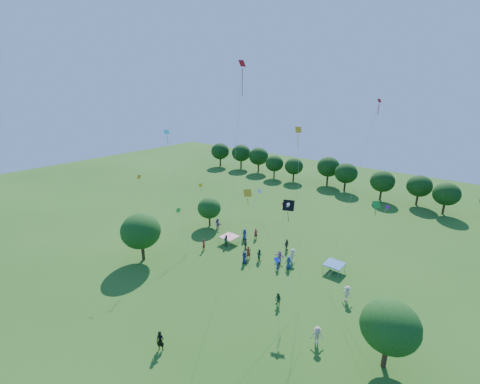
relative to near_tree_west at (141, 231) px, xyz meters
name	(u,v)px	position (x,y,z in m)	size (l,w,h in m)	color
ground	(140,348)	(12.80, -9.31, -4.20)	(160.00, 160.00, 0.00)	#2F611C
near_tree_west	(141,231)	(0.00, 0.00, 0.00)	(5.13, 5.13, 6.51)	#422B19
near_tree_north	(209,208)	(-0.93, 13.53, -1.06)	(3.82, 3.82, 4.86)	#422B19
near_tree_east	(390,326)	(30.02, 2.37, -0.21)	(4.62, 4.62, 6.07)	#422B19
treeline	(356,174)	(11.07, 46.12, -0.11)	(88.01, 8.77, 6.77)	#422B19
tent_red_stripe	(229,237)	(5.70, 10.86, -3.16)	(2.20, 2.20, 1.10)	#F31C3D
tent_blue	(334,264)	(20.87, 13.36, -3.16)	(2.20, 2.20, 1.10)	#184E9D
man_in_black	(160,341)	(14.38, -8.22, -3.25)	(0.71, 0.45, 1.89)	black
crowd_person_0	(245,234)	(6.76, 13.17, -3.34)	(0.85, 0.46, 1.72)	navy
crowd_person_1	(249,253)	(10.67, 9.10, -3.31)	(0.66, 0.43, 1.78)	maroon
crowd_person_2	(278,300)	(19.06, 3.35, -3.45)	(0.74, 0.40, 1.49)	#265837
crowd_person_3	(317,335)	(24.64, 1.09, -3.29)	(1.18, 0.53, 1.80)	tan
crowd_person_4	(278,263)	(15.08, 9.48, -3.43)	(0.90, 0.41, 1.53)	#3C3730
crowd_person_5	(218,224)	(0.97, 13.47, -3.32)	(1.63, 0.58, 1.75)	#A25E8C
crowd_person_6	(288,263)	(16.08, 10.39, -3.38)	(0.81, 0.44, 1.64)	navy
crowd_person_7	(256,234)	(7.88, 14.51, -3.39)	(0.60, 0.39, 1.62)	maroon
crowd_person_8	(259,255)	(12.08, 9.64, -3.39)	(0.80, 0.43, 1.62)	#214F30
crowd_person_9	(347,294)	(24.35, 8.70, -3.30)	(1.17, 0.53, 1.80)	beige
crowd_person_10	(287,245)	(13.42, 14.31, -3.34)	(1.01, 0.46, 1.72)	#3E3931
crowd_person_11	(280,256)	(14.30, 11.09, -3.42)	(1.44, 0.52, 1.55)	#AC64A8
crowd_person_12	(244,258)	(10.96, 7.84, -3.38)	(0.80, 0.43, 1.63)	navy
crowd_person_13	(204,245)	(4.34, 6.99, -3.38)	(0.61, 0.39, 1.63)	maroon
crowd_person_14	(226,240)	(5.97, 9.94, -3.34)	(0.85, 0.46, 1.72)	#285D3D
crowd_person_15	(293,256)	(15.69, 12.09, -3.25)	(1.23, 0.55, 1.89)	beige
crowd_person_16	(246,244)	(8.84, 10.77, -3.30)	(1.05, 0.48, 1.80)	#413A34
pirate_kite	(288,206)	(17.60, 7.01, 5.58)	(2.12, 3.84, 9.09)	black
red_high_kite	(240,100)	(9.80, 8.28, 16.37)	(0.55, 2.97, 23.53)	red
small_kite_0	(284,210)	(12.63, 14.44, 1.75)	(1.77, 2.51, 5.49)	red
small_kite_1	(150,193)	(0.55, 1.58, 4.97)	(3.77, 4.56, 10.22)	orange
small_kite_2	(298,162)	(18.46, 7.11, 10.55)	(2.96, 2.92, 16.89)	#FFA616
small_kite_3	(370,215)	(25.34, 9.63, 5.78)	(4.56, 0.87, 10.16)	#1A9424
small_kite_4	(281,272)	(21.64, -0.63, 2.86)	(2.13, 2.00, 7.09)	#172FE8
small_kite_5	(371,227)	(24.43, 13.72, 2.80)	(4.18, 5.65, 8.07)	#8B178D
small_kite_6	(257,196)	(7.90, 14.52, 2.63)	(2.85, 2.27, 6.56)	silver
small_kite_7	(170,152)	(-1.19, 6.60, 9.30)	(6.20, 2.50, 15.00)	#0CB5B6
small_kite_8	(363,157)	(23.13, 12.29, 10.88)	(2.37, 3.74, 19.55)	red
small_kite_9	(206,191)	(0.24, 11.70, 2.51)	(3.51, 4.11, 6.67)	yellow
small_kite_10	(254,207)	(16.40, 2.44, 6.60)	(5.18, 2.97, 11.18)	#ECA414
small_kite_11	(179,214)	(2.19, 4.69, 1.49)	(1.71, 0.53, 5.11)	green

